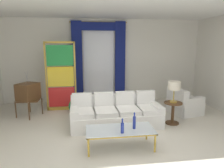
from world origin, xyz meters
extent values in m
plane|color=silver|center=(0.00, 0.00, 0.00)|extent=(16.00, 16.00, 0.00)
cube|color=white|center=(0.00, 3.06, 1.50)|extent=(8.00, 0.12, 3.00)
cube|color=white|center=(0.00, 0.80, 3.02)|extent=(8.00, 7.60, 0.04)
cube|color=white|center=(-0.18, 2.98, 1.55)|extent=(1.10, 0.02, 2.50)
cylinder|color=gold|center=(-0.18, 2.90, 2.86)|extent=(2.00, 0.04, 0.04)
cube|color=navy|center=(-0.95, 2.88, 1.55)|extent=(0.36, 0.12, 2.70)
cube|color=navy|center=(0.59, 2.88, 1.55)|extent=(0.36, 0.12, 2.70)
cube|color=navy|center=(-0.18, 2.88, 2.72)|extent=(1.80, 0.10, 0.28)
cube|color=white|center=(0.08, 0.49, 0.19)|extent=(2.35, 0.98, 0.38)
cube|color=white|center=(0.07, 0.86, 0.39)|extent=(2.33, 0.28, 0.78)
cube|color=white|center=(1.15, 0.53, 0.28)|extent=(0.23, 0.86, 0.56)
cube|color=white|center=(-0.99, 0.45, 0.28)|extent=(0.23, 0.86, 0.56)
cube|color=white|center=(0.95, 0.47, 0.44)|extent=(0.56, 0.76, 0.12)
cube|color=white|center=(0.94, 0.79, 0.66)|extent=(0.51, 0.16, 0.40)
cube|color=white|center=(0.37, 0.45, 0.44)|extent=(0.56, 0.76, 0.12)
cube|color=white|center=(0.36, 0.77, 0.66)|extent=(0.51, 0.16, 0.40)
cube|color=white|center=(-0.21, 0.43, 0.44)|extent=(0.56, 0.76, 0.12)
cube|color=white|center=(-0.22, 0.75, 0.66)|extent=(0.51, 0.16, 0.40)
cube|color=white|center=(-0.79, 0.41, 0.44)|extent=(0.56, 0.76, 0.12)
cube|color=white|center=(-0.80, 0.73, 0.66)|extent=(0.51, 0.16, 0.40)
cube|color=silver|center=(-0.02, -0.65, 0.40)|extent=(1.40, 0.64, 0.02)
cube|color=gold|center=(-0.02, -0.35, 0.38)|extent=(1.40, 0.04, 0.03)
cube|color=gold|center=(-0.02, -0.95, 0.38)|extent=(1.40, 0.04, 0.03)
cube|color=gold|center=(-0.70, -0.65, 0.38)|extent=(0.04, 0.64, 0.03)
cube|color=gold|center=(0.66, -0.65, 0.38)|extent=(0.04, 0.64, 0.03)
cylinder|color=gold|center=(-0.68, -0.37, 0.19)|extent=(0.04, 0.04, 0.38)
cylinder|color=gold|center=(0.64, -0.37, 0.19)|extent=(0.04, 0.04, 0.38)
cylinder|color=gold|center=(-0.68, -0.93, 0.19)|extent=(0.04, 0.04, 0.38)
cylinder|color=gold|center=(0.64, -0.93, 0.19)|extent=(0.04, 0.04, 0.38)
cylinder|color=navy|center=(0.27, -0.67, 0.54)|extent=(0.06, 0.06, 0.26)
cylinder|color=navy|center=(0.27, -0.67, 0.70)|extent=(0.03, 0.03, 0.06)
sphere|color=navy|center=(0.27, -0.67, 0.74)|extent=(0.04, 0.04, 0.04)
cylinder|color=navy|center=(-0.01, -0.84, 0.51)|extent=(0.06, 0.06, 0.21)
cylinder|color=navy|center=(-0.01, -0.84, 0.65)|extent=(0.03, 0.03, 0.06)
sphere|color=navy|center=(-0.01, -0.84, 0.69)|extent=(0.04, 0.04, 0.04)
cube|color=brown|center=(-2.37, 1.60, 0.50)|extent=(0.62, 0.54, 0.03)
cylinder|color=brown|center=(-2.71, 1.47, 0.25)|extent=(0.04, 0.04, 0.50)
cylinder|color=brown|center=(-2.45, 1.96, 0.25)|extent=(0.04, 0.04, 0.50)
cylinder|color=brown|center=(-2.29, 1.24, 0.25)|extent=(0.04, 0.04, 0.50)
cylinder|color=brown|center=(-2.02, 1.73, 0.25)|extent=(0.04, 0.04, 0.50)
cube|color=brown|center=(-2.37, 1.60, 0.76)|extent=(0.69, 0.72, 0.48)
cube|color=black|center=(-2.58, 1.71, 0.78)|extent=(0.20, 0.35, 0.30)
cylinder|color=gold|center=(-2.62, 1.64, 0.59)|extent=(0.03, 0.04, 0.04)
cylinder|color=gold|center=(-2.54, 1.78, 0.59)|extent=(0.03, 0.04, 0.04)
cylinder|color=silver|center=(-2.37, 1.60, 1.18)|extent=(0.07, 0.12, 0.34)
cylinder|color=silver|center=(-2.37, 1.60, 1.18)|extent=(0.07, 0.12, 0.34)
cube|color=white|center=(2.36, 1.21, 0.20)|extent=(0.96, 0.96, 0.40)
cube|color=white|center=(2.36, 1.21, 0.45)|extent=(0.83, 0.83, 0.10)
cube|color=white|center=(2.04, 1.13, 0.40)|extent=(0.38, 0.82, 0.80)
cube|color=white|center=(2.28, 1.52, 0.29)|extent=(0.76, 0.34, 0.58)
cube|color=white|center=(2.43, 0.90, 0.29)|extent=(0.76, 0.34, 0.58)
cube|color=gold|center=(-1.91, 2.06, 1.10)|extent=(0.05, 0.05, 2.20)
cube|color=gold|center=(-1.01, 2.06, 1.10)|extent=(0.05, 0.05, 2.20)
cube|color=gold|center=(-1.46, 2.06, 2.17)|extent=(0.90, 0.05, 0.06)
cube|color=gold|center=(-1.46, 2.06, 0.05)|extent=(0.90, 0.05, 0.10)
cube|color=red|center=(-1.46, 2.06, 0.43)|extent=(0.82, 0.02, 0.64)
cube|color=yellow|center=(-1.46, 2.06, 1.10)|extent=(0.82, 0.02, 0.64)
cube|color=#238E3D|center=(-1.46, 2.06, 1.77)|extent=(0.82, 0.02, 0.64)
cylinder|color=beige|center=(-1.02, 1.79, 0.03)|extent=(0.16, 0.16, 0.06)
ellipsoid|color=#1E33A8|center=(-1.02, 1.79, 0.14)|extent=(0.18, 0.32, 0.20)
sphere|color=#1E33A8|center=(-1.02, 1.93, 0.25)|extent=(0.09, 0.09, 0.09)
cone|color=gold|center=(-1.02, 1.99, 0.25)|extent=(0.02, 0.04, 0.02)
cone|color=#1C7741|center=(-1.02, 1.61, 0.24)|extent=(0.44, 0.40, 0.50)
cylinder|color=brown|center=(1.61, 0.46, 0.58)|extent=(0.48, 0.48, 0.03)
cylinder|color=brown|center=(1.61, 0.46, 0.29)|extent=(0.08, 0.08, 0.55)
cylinder|color=brown|center=(1.61, 0.46, 0.01)|extent=(0.36, 0.36, 0.03)
cylinder|color=#B29338|center=(1.61, 0.46, 0.61)|extent=(0.18, 0.18, 0.04)
cylinder|color=#B29338|center=(1.61, 0.46, 0.81)|extent=(0.03, 0.03, 0.36)
cylinder|color=beige|center=(1.61, 0.46, 1.05)|extent=(0.32, 0.32, 0.22)
camera|label=1|loc=(-0.72, -4.59, 2.15)|focal=33.24mm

